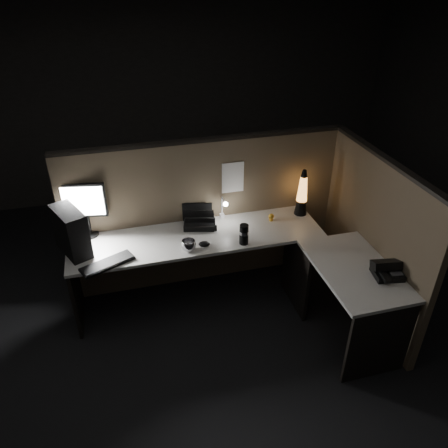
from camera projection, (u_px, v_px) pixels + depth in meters
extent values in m
plane|color=black|center=(230.00, 338.00, 3.89)|extent=(6.00, 6.00, 0.00)
plane|color=#282623|center=(169.00, 97.00, 5.66)|extent=(6.00, 0.00, 6.00)
cube|color=brown|center=(205.00, 214.00, 4.27)|extent=(2.66, 0.06, 1.50)
cube|color=brown|center=(372.00, 241.00, 3.87)|extent=(0.06, 1.66, 1.50)
cube|color=beige|center=(197.00, 237.00, 3.98)|extent=(2.30, 0.60, 0.03)
cube|color=beige|center=(355.00, 269.00, 3.57)|extent=(0.60, 1.00, 0.03)
cube|color=black|center=(76.00, 289.00, 3.92)|extent=(0.03, 0.55, 0.70)
cube|color=black|center=(379.00, 344.00, 3.37)|extent=(0.55, 0.03, 0.70)
cube|color=black|center=(295.00, 274.00, 4.11)|extent=(0.03, 0.55, 0.70)
cube|color=black|center=(71.00, 232.00, 3.66)|extent=(0.32, 0.43, 0.41)
cylinder|color=black|center=(89.00, 234.00, 3.98)|extent=(0.17, 0.17, 0.01)
cube|color=black|center=(88.00, 224.00, 3.95)|extent=(0.05, 0.05, 0.19)
cube|color=black|center=(83.00, 200.00, 3.82)|extent=(0.40, 0.10, 0.32)
cube|color=white|center=(83.00, 201.00, 3.80)|extent=(0.35, 0.07, 0.28)
cube|color=black|center=(108.00, 264.00, 3.60)|extent=(0.47, 0.32, 0.02)
ellipsoid|color=black|center=(204.00, 244.00, 3.83)|extent=(0.11, 0.09, 0.04)
cube|color=silver|center=(222.00, 215.00, 4.26)|extent=(0.04, 0.05, 0.03)
cylinder|color=silver|center=(222.00, 206.00, 4.20)|extent=(0.01, 0.01, 0.19)
cylinder|color=silver|center=(224.00, 200.00, 4.11)|extent=(0.01, 0.12, 0.01)
sphere|color=white|center=(226.00, 204.00, 4.05)|extent=(0.05, 0.05, 0.05)
cube|color=black|center=(199.00, 222.00, 4.12)|extent=(0.34, 0.31, 0.06)
cube|color=black|center=(200.00, 220.00, 4.06)|extent=(0.28, 0.09, 0.10)
cube|color=black|center=(197.00, 210.00, 4.14)|extent=(0.28, 0.09, 0.19)
cone|color=black|center=(301.00, 207.00, 4.28)|extent=(0.13, 0.13, 0.15)
cone|color=#F0953F|center=(303.00, 189.00, 4.18)|extent=(0.10, 0.10, 0.25)
sphere|color=#8C5114|center=(302.00, 196.00, 4.22)|extent=(0.05, 0.05, 0.05)
sphere|color=#8C5114|center=(303.00, 188.00, 4.17)|extent=(0.04, 0.04, 0.04)
cone|color=black|center=(304.00, 173.00, 4.10)|extent=(0.06, 0.06, 0.07)
cylinder|color=black|center=(244.00, 234.00, 3.82)|extent=(0.08, 0.08, 0.19)
imported|color=#B2B3B9|center=(189.00, 246.00, 3.75)|extent=(0.14, 0.14, 0.10)
sphere|color=gold|center=(271.00, 216.00, 4.18)|extent=(0.05, 0.05, 0.05)
cube|color=white|center=(233.00, 178.00, 4.10)|extent=(0.21, 0.00, 0.30)
cube|color=black|center=(387.00, 273.00, 3.46)|extent=(0.25, 0.23, 0.05)
cube|color=black|center=(386.00, 265.00, 3.47)|extent=(0.24, 0.17, 0.10)
cube|color=black|center=(384.00, 276.00, 3.39)|extent=(0.07, 0.17, 0.03)
cube|color=#3F3F42|center=(396.00, 272.00, 3.44)|extent=(0.11, 0.11, 0.00)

